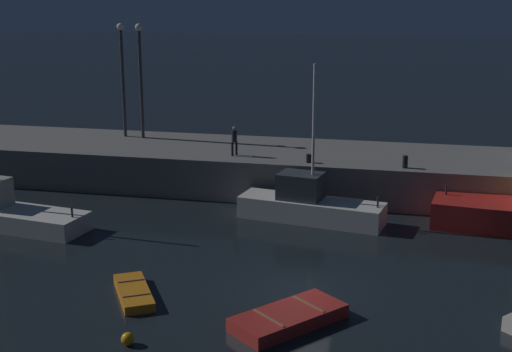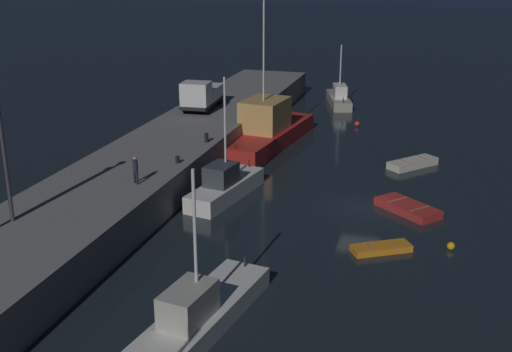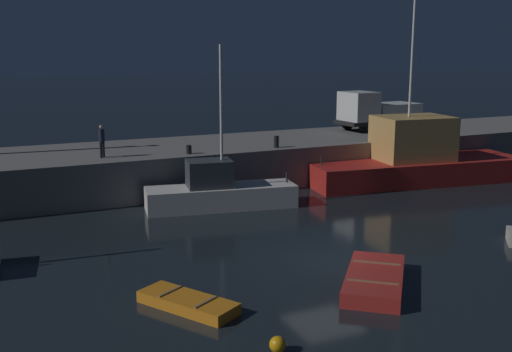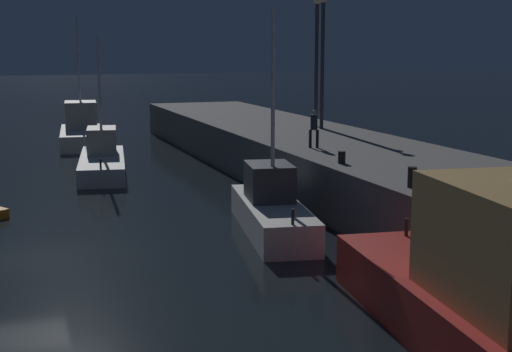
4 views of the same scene
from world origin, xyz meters
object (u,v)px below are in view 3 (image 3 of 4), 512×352
at_px(fishing_trawler_red, 414,160).
at_px(rowboat_white_mid, 375,280).
at_px(fishing_boat_orange, 219,191).
at_px(dinghy_orange_near, 188,303).
at_px(mooring_buoy_mid, 278,344).
at_px(bollard_east, 276,142).
at_px(utility_truck, 376,111).
at_px(bollard_central, 189,150).
at_px(bollard_west, 431,132).
at_px(dockworker, 102,139).

distance_m(fishing_trawler_red, rowboat_white_mid, 16.71).
height_order(fishing_boat_orange, dinghy_orange_near, fishing_boat_orange).
distance_m(fishing_trawler_red, mooring_buoy_mid, 21.97).
bearing_deg(bollard_east, dinghy_orange_near, -125.80).
bearing_deg(utility_truck, bollard_central, -164.99).
distance_m(fishing_trawler_red, bollard_central, 13.12).
relative_size(fishing_trawler_red, mooring_buoy_mid, 30.45).
relative_size(rowboat_white_mid, bollard_west, 6.86).
xyz_separation_m(fishing_trawler_red, mooring_buoy_mid, (-16.25, -14.74, -1.09)).
distance_m(dockworker, bollard_west, 19.85).
bearing_deg(mooring_buoy_mid, bollard_east, 63.53).
bearing_deg(dockworker, mooring_buoy_mid, -87.06).
height_order(rowboat_white_mid, mooring_buoy_mid, rowboat_white_mid).
bearing_deg(bollard_central, dinghy_orange_near, -108.90).
bearing_deg(dinghy_orange_near, bollard_central, 71.10).
xyz_separation_m(fishing_trawler_red, bollard_east, (-7.84, 2.16, 1.26)).
distance_m(utility_truck, dockworker, 19.06).
height_order(dinghy_orange_near, bollard_east, bollard_east).
bearing_deg(mooring_buoy_mid, fishing_trawler_red, 42.21).
height_order(mooring_buoy_mid, bollard_west, bollard_west).
xyz_separation_m(rowboat_white_mid, bollard_east, (3.57, 14.32, 2.33)).
height_order(bollard_west, bollard_east, bollard_east).
distance_m(utility_truck, bollard_east, 10.31).
relative_size(utility_truck, bollard_central, 13.39).
relative_size(dockworker, bollard_central, 3.59).
xyz_separation_m(rowboat_white_mid, dockworker, (-5.76, 15.16, 2.94)).
relative_size(rowboat_white_mid, bollard_central, 9.33).
bearing_deg(bollard_west, dinghy_orange_near, -147.23).
xyz_separation_m(mooring_buoy_mid, dockworker, (-0.91, 17.75, 2.96)).
height_order(fishing_trawler_red, rowboat_white_mid, fishing_trawler_red).
bearing_deg(bollard_east, utility_truck, 22.73).
bearing_deg(dinghy_orange_near, mooring_buoy_mid, -70.82).
distance_m(fishing_boat_orange, bollard_east, 5.68).
bearing_deg(fishing_boat_orange, dockworker, 141.78).
xyz_separation_m(rowboat_white_mid, bollard_west, (14.04, 13.89, 2.31)).
height_order(dockworker, bollard_west, dockworker).
distance_m(fishing_boat_orange, bollard_west, 15.33).
relative_size(dinghy_orange_near, utility_truck, 0.54).
bearing_deg(fishing_boat_orange, dinghy_orange_near, -115.88).
bearing_deg(dinghy_orange_near, bollard_east, 54.20).
height_order(dinghy_orange_near, rowboat_white_mid, rowboat_white_mid).
relative_size(rowboat_white_mid, dockworker, 2.60).
bearing_deg(fishing_trawler_red, bollard_central, 170.16).
bearing_deg(bollard_central, dockworker, 169.78).
distance_m(fishing_boat_orange, dinghy_orange_near, 11.65).
xyz_separation_m(fishing_boat_orange, dockworker, (-4.76, 3.75, 2.35)).
distance_m(dinghy_orange_near, rowboat_white_mid, 6.15).
height_order(utility_truck, bollard_west, utility_truck).
relative_size(fishing_trawler_red, bollard_east, 20.48).
bearing_deg(dockworker, fishing_trawler_red, -9.93).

